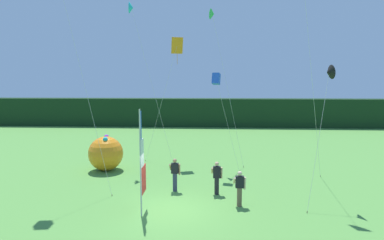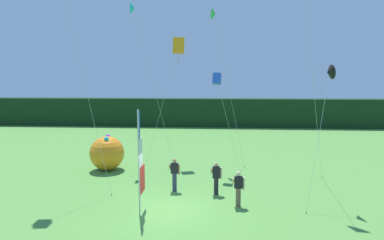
% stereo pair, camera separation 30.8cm
% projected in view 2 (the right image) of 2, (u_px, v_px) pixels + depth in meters
% --- Properties ---
extents(ground_plane, '(120.00, 120.00, 0.00)m').
position_uv_depth(ground_plane, '(170.00, 210.00, 13.95)').
color(ground_plane, '#518E3D').
extents(distant_treeline, '(80.00, 2.40, 3.40)m').
position_uv_depth(distant_treeline, '(200.00, 112.00, 40.02)').
color(distant_treeline, black).
rests_on(distant_treeline, ground).
extents(banner_flag, '(0.06, 1.03, 4.38)m').
position_uv_depth(banner_flag, '(141.00, 164.00, 13.42)').
color(banner_flag, '#B7B7BC').
rests_on(banner_flag, ground).
extents(person_near_banner, '(0.55, 0.48, 1.58)m').
position_uv_depth(person_near_banner, '(238.00, 188.00, 14.25)').
color(person_near_banner, brown).
rests_on(person_near_banner, ground).
extents(person_mid_field, '(0.55, 0.48, 1.62)m').
position_uv_depth(person_mid_field, '(216.00, 177.00, 15.77)').
color(person_mid_field, black).
rests_on(person_mid_field, ground).
extents(person_far_left, '(0.55, 0.48, 1.66)m').
position_uv_depth(person_far_left, '(175.00, 174.00, 16.26)').
color(person_far_left, '#2D334C').
rests_on(person_far_left, ground).
extents(inflatable_balloon, '(2.11, 2.11, 2.17)m').
position_uv_depth(inflatable_balloon, '(107.00, 153.00, 20.15)').
color(inflatable_balloon, orange).
rests_on(inflatable_balloon, ground).
extents(kite_black_delta_0, '(1.55, 2.35, 6.23)m').
position_uv_depth(kite_black_delta_0, '(329.00, 73.00, 14.71)').
color(kite_black_delta_0, brown).
rests_on(kite_black_delta_0, ground).
extents(kite_green_delta_2, '(2.30, 1.65, 10.16)m').
position_uv_depth(kite_green_delta_2, '(214.00, 15.00, 21.07)').
color(kite_green_delta_2, brown).
rests_on(kite_green_delta_2, ground).
extents(kite_cyan_delta_4, '(2.96, 1.22, 10.49)m').
position_uv_depth(kite_cyan_delta_4, '(133.00, 9.00, 20.72)').
color(kite_cyan_delta_4, brown).
rests_on(kite_cyan_delta_4, ground).
extents(kite_orange_diamond_5, '(2.62, 0.58, 8.40)m').
position_uv_depth(kite_orange_diamond_5, '(177.00, 50.00, 21.86)').
color(kite_orange_diamond_5, brown).
rests_on(kite_orange_diamond_5, ground).
extents(kite_blue_box_6, '(1.75, 0.65, 5.98)m').
position_uv_depth(kite_blue_box_6, '(217.00, 79.00, 18.92)').
color(kite_blue_box_6, brown).
rests_on(kite_blue_box_6, ground).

